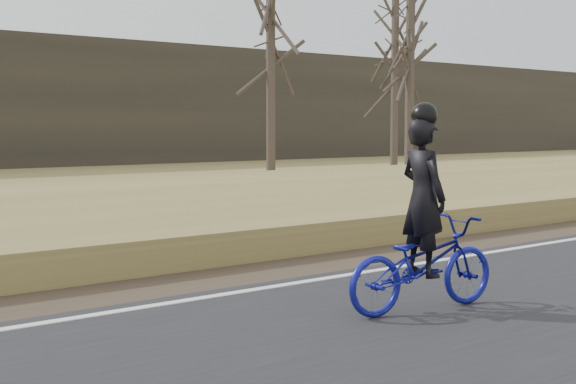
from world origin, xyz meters
TOP-DOWN VIEW (x-y plane):
  - ground at (0.00, 0.00)m, footprint 120.00×120.00m
  - edge_line at (0.00, 0.20)m, footprint 120.00×0.12m
  - shoulder at (0.00, 1.20)m, footprint 120.00×1.60m
  - embankment at (0.00, 4.20)m, footprint 120.00×5.00m
  - ballast at (0.00, 8.00)m, footprint 120.00×3.00m
  - railroad at (0.00, 8.00)m, footprint 120.00×2.40m
  - cyclist at (-4.05, -1.62)m, footprint 1.83×0.85m
  - bare_tree_center at (8.51, 17.27)m, footprint 0.36×0.36m
  - bare_tree_right at (14.05, 15.33)m, footprint 0.36×0.36m
  - bare_tree_far_right at (18.03, 19.98)m, footprint 0.36×0.36m

SIDE VIEW (x-z plane):
  - ground at x=0.00m, z-range 0.00..0.00m
  - shoulder at x=0.00m, z-range 0.00..0.04m
  - edge_line at x=0.00m, z-range 0.06..0.07m
  - embankment at x=0.00m, z-range 0.00..0.44m
  - ballast at x=0.00m, z-range 0.00..0.45m
  - railroad at x=0.00m, z-range 0.38..0.67m
  - cyclist at x=-4.05m, z-range -0.32..1.73m
  - bare_tree_right at x=14.05m, z-range 0.00..6.94m
  - bare_tree_center at x=8.51m, z-range 0.00..8.37m
  - bare_tree_far_right at x=18.03m, z-range 0.00..8.52m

